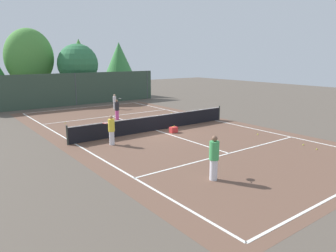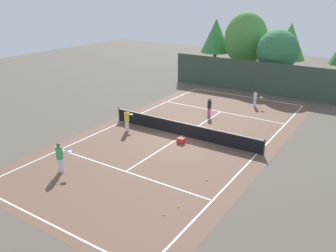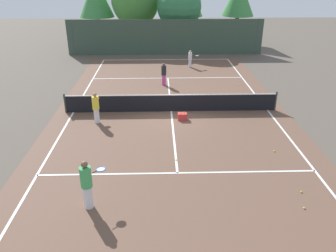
{
  "view_description": "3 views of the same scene",
  "coord_description": "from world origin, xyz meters",
  "px_view_note": "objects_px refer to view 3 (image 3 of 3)",
  "views": [
    {
      "loc": [
        -11.52,
        -16.64,
        4.72
      ],
      "look_at": [
        -0.35,
        -1.79,
        0.65
      ],
      "focal_mm": 33.7,
      "sensor_mm": 36.0,
      "label": 1
    },
    {
      "loc": [
        11.71,
        -19.99,
        9.6
      ],
      "look_at": [
        -0.92,
        -0.54,
        0.73
      ],
      "focal_mm": 37.44,
      "sensor_mm": 36.0,
      "label": 2
    },
    {
      "loc": [
        -0.71,
        -17.72,
        7.33
      ],
      "look_at": [
        -0.28,
        -3.46,
        0.69
      ],
      "focal_mm": 36.23,
      "sensor_mm": 36.0,
      "label": 3
    }
  ],
  "objects_px": {
    "tennis_ball_0": "(176,160)",
    "tennis_ball_5": "(304,208)",
    "tennis_ball_6": "(117,100)",
    "ball_crate": "(182,116)",
    "tennis_ball_8": "(147,102)",
    "player_2": "(96,107)",
    "tennis_ball_9": "(229,95)",
    "tennis_ball_1": "(238,85)",
    "tennis_ball_11": "(159,99)",
    "tennis_ball_2": "(301,192)",
    "tennis_ball_4": "(221,70)",
    "player_1": "(87,184)",
    "tennis_ball_3": "(274,151)",
    "tennis_ball_7": "(182,97)",
    "tennis_ball_10": "(112,81)",
    "player_3": "(164,74)",
    "player_0": "(190,58)"
  },
  "relations": [
    {
      "from": "tennis_ball_6",
      "to": "tennis_ball_3",
      "type": "bearing_deg",
      "value": -41.31
    },
    {
      "from": "tennis_ball_1",
      "to": "tennis_ball_7",
      "type": "bearing_deg",
      "value": -151.22
    },
    {
      "from": "player_1",
      "to": "tennis_ball_11",
      "type": "relative_size",
      "value": 27.13
    },
    {
      "from": "tennis_ball_0",
      "to": "tennis_ball_11",
      "type": "height_order",
      "value": "same"
    },
    {
      "from": "tennis_ball_2",
      "to": "tennis_ball_11",
      "type": "height_order",
      "value": "same"
    },
    {
      "from": "player_0",
      "to": "tennis_ball_0",
      "type": "bearing_deg",
      "value": -97.36
    },
    {
      "from": "player_3",
      "to": "tennis_ball_0",
      "type": "height_order",
      "value": "player_3"
    },
    {
      "from": "tennis_ball_0",
      "to": "tennis_ball_2",
      "type": "distance_m",
      "value": 5.0
    },
    {
      "from": "tennis_ball_8",
      "to": "tennis_ball_9",
      "type": "xyz_separation_m",
      "value": [
        5.22,
        1.08,
        0.0
      ]
    },
    {
      "from": "tennis_ball_1",
      "to": "tennis_ball_2",
      "type": "distance_m",
      "value": 12.35
    },
    {
      "from": "tennis_ball_6",
      "to": "tennis_ball_8",
      "type": "bearing_deg",
      "value": -12.78
    },
    {
      "from": "tennis_ball_4",
      "to": "tennis_ball_10",
      "type": "bearing_deg",
      "value": -161.91
    },
    {
      "from": "player_3",
      "to": "tennis_ball_7",
      "type": "relative_size",
      "value": 23.65
    },
    {
      "from": "ball_crate",
      "to": "tennis_ball_5",
      "type": "relative_size",
      "value": 7.2
    },
    {
      "from": "tennis_ball_7",
      "to": "tennis_ball_8",
      "type": "relative_size",
      "value": 1.0
    },
    {
      "from": "tennis_ball_0",
      "to": "tennis_ball_11",
      "type": "distance_m",
      "value": 7.46
    },
    {
      "from": "tennis_ball_1",
      "to": "tennis_ball_10",
      "type": "xyz_separation_m",
      "value": [
        -8.82,
        1.25,
        0.0
      ]
    },
    {
      "from": "player_3",
      "to": "tennis_ball_8",
      "type": "height_order",
      "value": "player_3"
    },
    {
      "from": "player_0",
      "to": "tennis_ball_11",
      "type": "relative_size",
      "value": 21.02
    },
    {
      "from": "tennis_ball_6",
      "to": "tennis_ball_9",
      "type": "xyz_separation_m",
      "value": [
        7.04,
        0.67,
        0.0
      ]
    },
    {
      "from": "player_0",
      "to": "tennis_ball_7",
      "type": "bearing_deg",
      "value": -99.36
    },
    {
      "from": "ball_crate",
      "to": "tennis_ball_5",
      "type": "xyz_separation_m",
      "value": [
        3.6,
        -7.53,
        -0.15
      ]
    },
    {
      "from": "tennis_ball_0",
      "to": "tennis_ball_4",
      "type": "relative_size",
      "value": 1.0
    },
    {
      "from": "tennis_ball_8",
      "to": "tennis_ball_0",
      "type": "bearing_deg",
      "value": -78.4
    },
    {
      "from": "player_0",
      "to": "tennis_ball_2",
      "type": "bearing_deg",
      "value": -81.8
    },
    {
      "from": "ball_crate",
      "to": "tennis_ball_8",
      "type": "xyz_separation_m",
      "value": [
        -1.97,
        2.64,
        -0.15
      ]
    },
    {
      "from": "tennis_ball_11",
      "to": "tennis_ball_4",
      "type": "bearing_deg",
      "value": 52.63
    },
    {
      "from": "tennis_ball_1",
      "to": "ball_crate",
      "type": "bearing_deg",
      "value": -126.53
    },
    {
      "from": "tennis_ball_2",
      "to": "tennis_ball_4",
      "type": "height_order",
      "value": "same"
    },
    {
      "from": "tennis_ball_0",
      "to": "tennis_ball_5",
      "type": "distance_m",
      "value": 5.29
    },
    {
      "from": "tennis_ball_4",
      "to": "tennis_ball_7",
      "type": "bearing_deg",
      "value": -119.7
    },
    {
      "from": "tennis_ball_3",
      "to": "tennis_ball_6",
      "type": "distance_m",
      "value": 10.11
    },
    {
      "from": "tennis_ball_1",
      "to": "tennis_ball_2",
      "type": "xyz_separation_m",
      "value": [
        -0.38,
        -12.35,
        0.0
      ]
    },
    {
      "from": "player_2",
      "to": "tennis_ball_9",
      "type": "bearing_deg",
      "value": 27.06
    },
    {
      "from": "player_2",
      "to": "tennis_ball_7",
      "type": "height_order",
      "value": "player_2"
    },
    {
      "from": "tennis_ball_2",
      "to": "tennis_ball_7",
      "type": "relative_size",
      "value": 1.0
    },
    {
      "from": "tennis_ball_9",
      "to": "player_0",
      "type": "bearing_deg",
      "value": 105.38
    },
    {
      "from": "tennis_ball_1",
      "to": "tennis_ball_11",
      "type": "distance_m",
      "value": 6.05
    },
    {
      "from": "tennis_ball_2",
      "to": "tennis_ball_6",
      "type": "relative_size",
      "value": 1.0
    },
    {
      "from": "tennis_ball_3",
      "to": "tennis_ball_11",
      "type": "distance_m",
      "value": 8.47
    },
    {
      "from": "player_2",
      "to": "ball_crate",
      "type": "relative_size",
      "value": 3.45
    },
    {
      "from": "player_1",
      "to": "tennis_ball_4",
      "type": "height_order",
      "value": "player_1"
    },
    {
      "from": "player_2",
      "to": "ball_crate",
      "type": "bearing_deg",
      "value": 3.03
    },
    {
      "from": "player_1",
      "to": "tennis_ball_8",
      "type": "bearing_deg",
      "value": 80.38
    },
    {
      "from": "player_3",
      "to": "tennis_ball_11",
      "type": "distance_m",
      "value": 2.91
    },
    {
      "from": "player_1",
      "to": "tennis_ball_5",
      "type": "height_order",
      "value": "player_1"
    },
    {
      "from": "tennis_ball_8",
      "to": "tennis_ball_10",
      "type": "relative_size",
      "value": 1.0
    },
    {
      "from": "player_1",
      "to": "tennis_ball_6",
      "type": "distance_m",
      "value": 10.3
    },
    {
      "from": "tennis_ball_6",
      "to": "ball_crate",
      "type": "bearing_deg",
      "value": -38.92
    },
    {
      "from": "tennis_ball_1",
      "to": "tennis_ball_5",
      "type": "bearing_deg",
      "value": -92.75
    }
  ]
}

